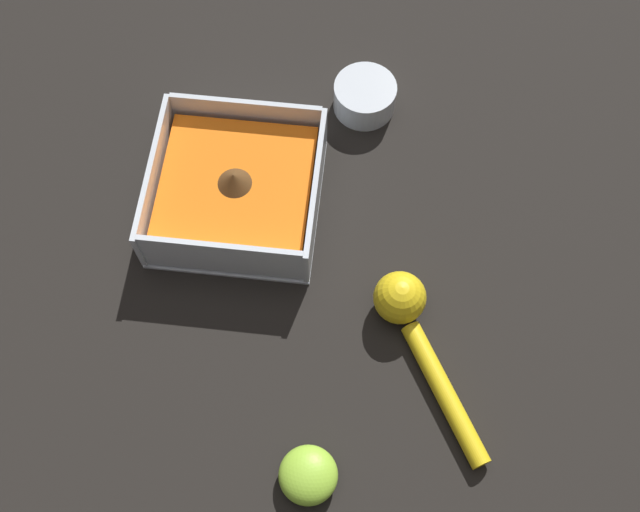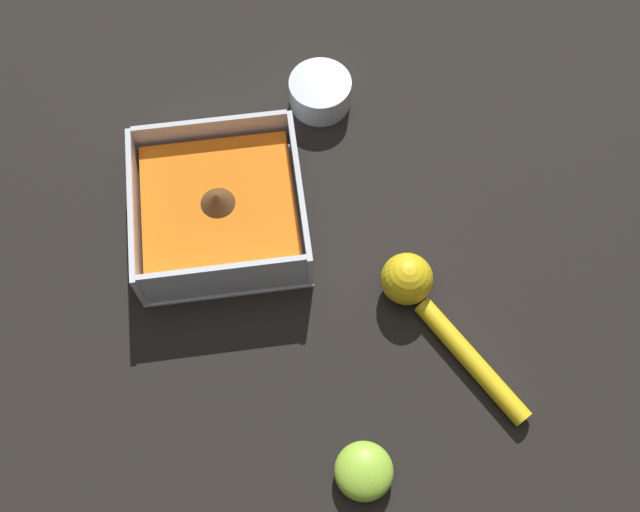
{
  "view_description": "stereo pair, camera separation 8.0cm",
  "coord_description": "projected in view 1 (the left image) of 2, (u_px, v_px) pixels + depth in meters",
  "views": [
    {
      "loc": [
        -0.41,
        -0.14,
        0.77
      ],
      "look_at": [
        -0.07,
        -0.1,
        0.04
      ],
      "focal_mm": 42.0,
      "sensor_mm": 36.0,
      "label": 1
    },
    {
      "loc": [
        -0.4,
        -0.06,
        0.77
      ],
      "look_at": [
        -0.07,
        -0.1,
        0.04
      ],
      "focal_mm": 42.0,
      "sensor_mm": 36.0,
      "label": 2
    }
  ],
  "objects": [
    {
      "name": "lemon_half",
      "position": [
        308.0,
        475.0,
        0.73
      ],
      "size": [
        0.06,
        0.06,
        0.03
      ],
      "color": "#93CC38",
      "rests_on": "ground_plane"
    },
    {
      "name": "ground_plane",
      "position": [
        239.0,
        203.0,
        0.87
      ],
      "size": [
        4.0,
        4.0,
        0.0
      ],
      "primitive_type": "plane",
      "color": "black"
    },
    {
      "name": "spice_bowl",
      "position": [
        365.0,
        97.0,
        0.91
      ],
      "size": [
        0.08,
        0.08,
        0.04
      ],
      "color": "silver",
      "rests_on": "ground_plane"
    },
    {
      "name": "lemon_squeezer",
      "position": [
        412.0,
        323.0,
        0.79
      ],
      "size": [
        0.2,
        0.13,
        0.06
      ],
      "rotation": [
        0.0,
        0.0,
        0.53
      ],
      "color": "yellow",
      "rests_on": "ground_plane"
    },
    {
      "name": "square_dish",
      "position": [
        237.0,
        191.0,
        0.85
      ],
      "size": [
        0.19,
        0.19,
        0.07
      ],
      "color": "silver",
      "rests_on": "ground_plane"
    }
  ]
}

